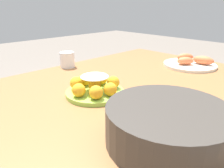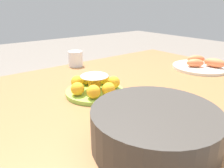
# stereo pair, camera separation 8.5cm
# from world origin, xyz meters

# --- Properties ---
(dining_table) EXTENTS (1.49, 1.09, 0.72)m
(dining_table) POSITION_xyz_m (0.00, 0.00, 0.64)
(dining_table) COLOR #936038
(dining_table) RESTS_ON ground_plane
(cake_plate) EXTENTS (0.23, 0.23, 0.08)m
(cake_plate) POSITION_xyz_m (0.11, -0.08, 0.75)
(cake_plate) COLOR #99CC4C
(cake_plate) RESTS_ON dining_table
(serving_bowl) EXTENTS (0.31, 0.31, 0.10)m
(serving_bowl) POSITION_xyz_m (0.18, 0.29, 0.77)
(serving_bowl) COLOR #3D3833
(serving_bowl) RESTS_ON dining_table
(seafood_platter) EXTENTS (0.29, 0.29, 0.06)m
(seafood_platter) POSITION_xyz_m (-0.55, -0.02, 0.74)
(seafood_platter) COLOR silver
(seafood_platter) RESTS_ON dining_table
(cup_near) EXTENTS (0.08, 0.08, 0.09)m
(cup_near) POSITION_xyz_m (-0.03, -0.49, 0.76)
(cup_near) COLOR white
(cup_near) RESTS_ON dining_table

